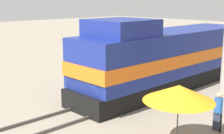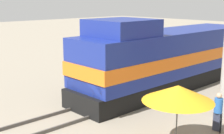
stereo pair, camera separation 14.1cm
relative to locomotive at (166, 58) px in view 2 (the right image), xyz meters
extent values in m
plane|color=gray|center=(0.00, -4.05, -1.88)|extent=(120.00, 120.00, 0.00)
cube|color=#4C4742|center=(-0.72, -4.05, -1.80)|extent=(0.08, 39.68, 0.15)
cube|color=#4C4742|center=(0.72, -4.05, -1.80)|extent=(0.08, 39.68, 0.15)
cube|color=black|center=(0.00, 0.39, -1.40)|extent=(2.88, 13.90, 0.96)
cube|color=navy|center=(0.00, 0.39, 0.35)|extent=(3.13, 13.34, 2.53)
cube|color=orange|center=(0.00, 0.39, 0.10)|extent=(3.17, 13.48, 0.70)
cube|color=orange|center=(0.00, -5.31, -0.22)|extent=(2.66, 1.95, 1.39)
cube|color=navy|center=(0.00, -3.78, 2.04)|extent=(2.94, 3.06, 0.86)
cylinder|color=#4C4C4C|center=(5.13, -6.05, -0.75)|extent=(0.05, 0.05, 2.26)
cone|color=orange|center=(5.13, -6.05, 0.24)|extent=(2.55, 2.55, 0.57)
cube|color=#2D3347|center=(5.33, -3.45, -1.49)|extent=(0.30, 0.20, 0.78)
cylinder|color=#2659A5|center=(5.33, -3.45, -0.79)|extent=(0.34, 0.34, 0.62)
sphere|color=tan|center=(5.33, -3.45, -0.37)|extent=(0.23, 0.23, 0.23)
torus|color=black|center=(5.55, -3.56, -1.52)|extent=(0.34, 0.67, 0.71)
camera|label=1|loc=(11.12, -14.99, 3.49)|focal=50.00mm
camera|label=2|loc=(11.22, -14.89, 3.49)|focal=50.00mm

